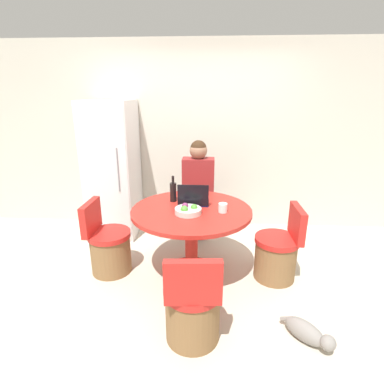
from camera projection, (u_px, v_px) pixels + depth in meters
The scene contains 13 objects.
ground_plane at pixel (195, 283), 3.15m from camera, with size 12.00×12.00×0.00m, color beige.
wall_back at pixel (201, 138), 4.25m from camera, with size 7.00×0.06×2.60m.
refrigerator at pixel (113, 170), 4.06m from camera, with size 0.62×0.72×1.82m.
dining_table at pixel (191, 226), 3.13m from camera, with size 1.24×1.24×0.77m.
chair_right_side at pixel (277, 254), 3.17m from camera, with size 0.46×0.46×0.81m.
chair_left_side at pixel (109, 248), 3.29m from camera, with size 0.46×0.46×0.81m.
chair_near_camera at pixel (193, 309), 2.36m from camera, with size 0.46×0.46×0.81m.
person_seated at pixel (198, 186), 3.87m from camera, with size 0.40×0.37×1.36m.
laptop at pixel (193, 200), 3.19m from camera, with size 0.32×0.26×0.24m.
fruit_bowl at pixel (188, 210), 2.94m from camera, with size 0.26×0.26×0.10m.
coffee_cup at pixel (223, 208), 2.98m from camera, with size 0.09×0.09×0.09m.
bottle at pixel (173, 191), 3.26m from camera, with size 0.07×0.07×0.29m.
cat at pixel (308, 333), 2.38m from camera, with size 0.36×0.38×0.17m.
Camera 1 is at (0.13, -2.69, 1.89)m, focal length 28.00 mm.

